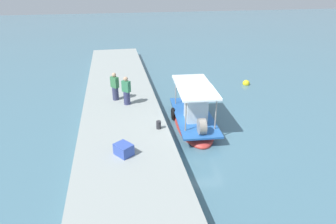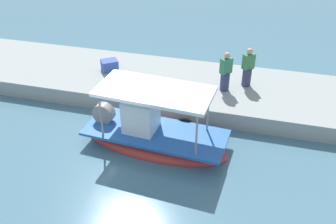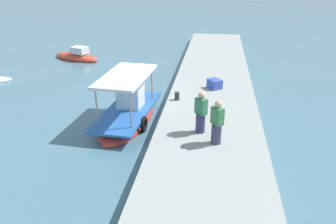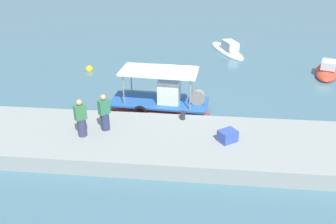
{
  "view_description": "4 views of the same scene",
  "coord_description": "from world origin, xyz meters",
  "views": [
    {
      "loc": [
        12.61,
        -4.06,
        7.49
      ],
      "look_at": [
        -0.9,
        -1.44,
        1.05
      ],
      "focal_mm": 30.55,
      "sensor_mm": 36.0,
      "label": 1
    },
    {
      "loc": [
        -4.51,
        10.67,
        8.57
      ],
      "look_at": [
        -1.35,
        -1.11,
        0.74
      ],
      "focal_mm": 40.5,
      "sensor_mm": 36.0,
      "label": 2
    },
    {
      "loc": [
        -15.56,
        -3.95,
        6.95
      ],
      "look_at": [
        -1.5,
        -1.92,
        0.76
      ],
      "focal_mm": 36.5,
      "sensor_mm": 36.0,
      "label": 3
    },
    {
      "loc": [
        1.04,
        -17.21,
        8.55
      ],
      "look_at": [
        -0.52,
        -1.91,
        0.94
      ],
      "focal_mm": 38.37,
      "sensor_mm": 36.0,
      "label": 4
    }
  ],
  "objects": [
    {
      "name": "fisherman_by_crate",
      "position": [
        -4.03,
        -4.12,
        1.48
      ],
      "size": [
        0.54,
        0.54,
        1.71
      ],
      "color": "#363A5B",
      "rests_on": "dock_quay"
    },
    {
      "name": "ground_plane",
      "position": [
        0.0,
        0.0,
        0.0
      ],
      "size": [
        120.0,
        120.0,
        0.0
      ],
      "primitive_type": "plane",
      "color": "slate"
    },
    {
      "name": "cargo_crate",
      "position": [
        2.21,
        -3.95,
        0.95
      ],
      "size": [
        0.92,
        0.89,
        0.5
      ],
      "primitive_type": "cube",
      "rotation": [
        0.0,
        0.0,
        0.64
      ],
      "color": "#3954B2",
      "rests_on": "dock_quay"
    },
    {
      "name": "dock_quay",
      "position": [
        0.0,
        -3.84,
        0.35
      ],
      "size": [
        36.0,
        4.39,
        0.7
      ],
      "primitive_type": "cube",
      "color": "#979F9B",
      "rests_on": "ground_plane"
    },
    {
      "name": "fisherman_near_bollard",
      "position": [
        -3.18,
        -3.47,
        1.48
      ],
      "size": [
        0.53,
        0.53,
        1.7
      ],
      "color": "navy",
      "rests_on": "dock_quay"
    },
    {
      "name": "mooring_bollard",
      "position": [
        0.2,
        -2.13,
        0.91
      ],
      "size": [
        0.24,
        0.24,
        0.4
      ],
      "primitive_type": "cylinder",
      "color": "#2D2D33",
      "rests_on": "dock_quay"
    },
    {
      "name": "moored_boat_mid",
      "position": [
        9.51,
        6.94,
        0.2
      ],
      "size": [
        2.78,
        4.3,
        1.28
      ],
      "color": "#C9422B",
      "rests_on": "ground_plane"
    },
    {
      "name": "main_fishing_boat",
      "position": [
        -1.09,
        0.04,
        0.42
      ],
      "size": [
        5.5,
        2.36,
        2.68
      ],
      "color": "#C33933",
      "rests_on": "ground_plane"
    }
  ]
}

